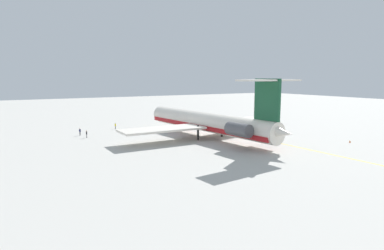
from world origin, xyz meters
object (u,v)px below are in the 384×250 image
ground_crew_near_tail (87,133)px  main_jetliner (210,122)px  safety_cone_nose (350,141)px  ground_crew_portside (115,125)px  ground_crew_near_nose (80,131)px

ground_crew_near_tail → main_jetliner: bearing=-6.1°
main_jetliner → safety_cone_nose: main_jetliner is taller
main_jetliner → ground_crew_portside: size_ratio=29.09×
ground_crew_portside → safety_cone_nose: bearing=-144.1°
safety_cone_nose → main_jetliner: bearing=50.7°
main_jetliner → ground_crew_near_nose: bearing=46.8°
ground_crew_near_tail → ground_crew_near_nose: bearing=125.2°
ground_crew_near_nose → ground_crew_portside: ground_crew_near_nose is taller
main_jetliner → ground_crew_portside: main_jetliner is taller
ground_crew_near_tail → ground_crew_portside: size_ratio=1.07×
ground_crew_portside → safety_cone_nose: 59.86m
ground_crew_near_tail → safety_cone_nose: ground_crew_near_tail is taller
ground_crew_near_nose → safety_cone_nose: ground_crew_near_nose is taller
main_jetliner → ground_crew_portside: (25.30, 15.25, -2.79)m
ground_crew_near_tail → safety_cone_nose: bearing=-10.3°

